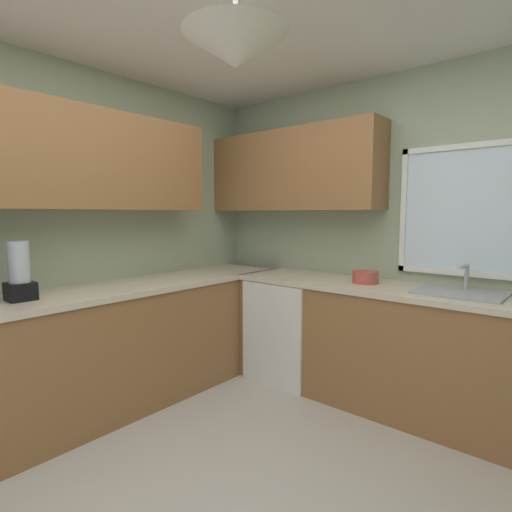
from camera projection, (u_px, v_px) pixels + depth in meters
name	position (u px, v px, depth m)	size (l,w,h in m)	color
room_shell	(245.00, 161.00, 2.26)	(3.68, 3.92, 2.56)	#9EAD8E
counter_run_left	(80.00, 356.00, 2.76)	(0.65, 3.53, 0.90)	olive
counter_run_back	(411.00, 350.00, 2.88)	(2.77, 0.65, 0.90)	olive
dishwasher	(291.00, 328.00, 3.52)	(0.60, 0.60, 0.85)	white
sink_assembly	(460.00, 292.00, 2.64)	(0.53, 0.40, 0.19)	#9EA0A5
bowl	(365.00, 277.00, 3.06)	(0.19, 0.19, 0.09)	#B74C42
blender_appliance	(20.00, 274.00, 2.43)	(0.15, 0.15, 0.36)	black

